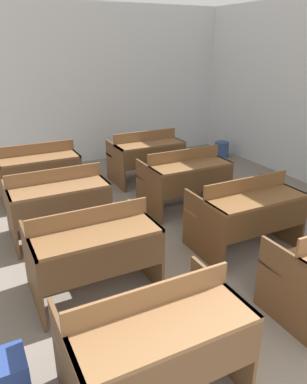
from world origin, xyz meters
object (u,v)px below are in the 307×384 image
object	(u,v)px
bench_second_right	(247,211)
bench_back_right	(146,154)
bench_third_left	(58,201)
bench_front_left	(155,339)
bench_back_left	(39,169)
bench_second_left	(93,248)
wastepaper_bin	(222,149)
bench_third_right	(185,177)

from	to	relation	value
bench_second_right	bench_back_right	world-z (taller)	same
bench_back_right	bench_third_left	bearing A→B (deg)	-144.42
bench_front_left	bench_third_left	size ratio (longest dim) A/B	1.00
bench_back_left	bench_second_left	bearing A→B (deg)	-90.22
bench_front_left	wastepaper_bin	world-z (taller)	bench_front_left
bench_front_left	bench_back_left	size ratio (longest dim) A/B	1.00
bench_third_right	wastepaper_bin	world-z (taller)	bench_third_right
bench_second_left	wastepaper_bin	world-z (taller)	bench_second_left
bench_third_left	bench_back_left	xyz separation A→B (m)	(0.03, 1.24, 0.00)
bench_second_left	wastepaper_bin	xyz separation A→B (m)	(3.65, 3.01, -0.30)
bench_third_right	bench_back_right	size ratio (longest dim) A/B	1.00
bench_front_left	bench_third_right	size ratio (longest dim) A/B	1.00
bench_back_left	bench_back_right	size ratio (longest dim) A/B	1.00
bench_third_right	bench_back_right	xyz separation A→B (m)	(0.01, 1.21, 0.00)
bench_third_right	bench_back_right	bearing A→B (deg)	89.41
bench_second_left	bench_back_left	bearing A→B (deg)	89.78
bench_third_right	bench_second_right	bearing A→B (deg)	-89.53
bench_second_left	bench_back_right	world-z (taller)	same
bench_second_right	bench_third_right	size ratio (longest dim) A/B	1.00
bench_third_left	bench_third_right	world-z (taller)	same
bench_back_right	bench_third_right	bearing A→B (deg)	-90.59
bench_third_left	bench_back_right	xyz separation A→B (m)	(1.73, 1.24, 0.00)
bench_back_right	wastepaper_bin	xyz separation A→B (m)	(1.94, 0.57, -0.30)
bench_second_left	bench_third_left	xyz separation A→B (m)	(-0.02, 1.20, 0.00)
bench_third_left	bench_back_right	world-z (taller)	same
bench_back_left	wastepaper_bin	xyz separation A→B (m)	(3.64, 0.57, -0.30)
wastepaper_bin	bench_third_right	bearing A→B (deg)	-137.69
bench_front_left	wastepaper_bin	distance (m)	5.59
bench_back_left	wastepaper_bin	world-z (taller)	bench_back_left
bench_third_right	bench_second_left	bearing A→B (deg)	-144.12
bench_front_left	bench_second_left	distance (m)	1.21
bench_front_left	bench_second_right	bearing A→B (deg)	34.83
bench_third_left	wastepaper_bin	distance (m)	4.10
bench_front_left	bench_back_right	world-z (taller)	same
bench_back_right	bench_front_left	bearing A→B (deg)	-115.31
bench_second_right	bench_third_right	bearing A→B (deg)	90.47
bench_back_left	bench_back_right	distance (m)	1.70
bench_second_left	bench_back_right	size ratio (longest dim) A/B	1.00
bench_third_right	wastepaper_bin	distance (m)	2.65
bench_third_left	bench_back_right	bearing A→B (deg)	35.58
bench_second_left	bench_second_right	bearing A→B (deg)	-0.36
bench_second_right	bench_second_left	bearing A→B (deg)	179.64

